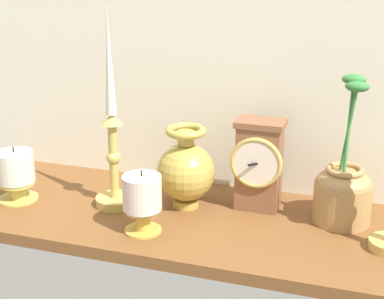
# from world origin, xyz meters

# --- Properties ---
(ground_plane) EXTENTS (1.00, 0.36, 0.02)m
(ground_plane) POSITION_xyz_m (0.00, 0.00, -0.01)
(ground_plane) COLOR brown
(back_wall) EXTENTS (1.20, 0.02, 0.65)m
(back_wall) POSITION_xyz_m (0.00, 0.18, 0.33)
(back_wall) COLOR silver
(back_wall) RESTS_ON ground_plane
(mantel_clock) EXTENTS (0.10, 0.09, 0.19)m
(mantel_clock) POSITION_xyz_m (0.11, 0.08, 0.10)
(mantel_clock) COLOR brown
(mantel_clock) RESTS_ON ground_plane
(candlestick_tall_left) EXTENTS (0.08, 0.08, 0.41)m
(candlestick_tall_left) POSITION_xyz_m (-0.17, -0.00, 0.14)
(candlestick_tall_left) COLOR tan
(candlestick_tall_left) RESTS_ON ground_plane
(brass_vase_bulbous) EXTENTS (0.12, 0.12, 0.17)m
(brass_vase_bulbous) POSITION_xyz_m (-0.03, 0.04, 0.08)
(brass_vase_bulbous) COLOR #B79D42
(brass_vase_bulbous) RESTS_ON ground_plane
(brass_vase_jar) EXTENTS (0.11, 0.11, 0.29)m
(brass_vase_jar) POSITION_xyz_m (0.28, 0.07, 0.06)
(brass_vase_jar) COLOR #AA814E
(brass_vase_jar) RESTS_ON ground_plane
(pillar_candle_front) EXTENTS (0.08, 0.08, 0.12)m
(pillar_candle_front) POSITION_xyz_m (-0.38, -0.04, 0.06)
(pillar_candle_front) COLOR #CAB552
(pillar_candle_front) RESTS_ON ground_plane
(pillar_candle_near_clock) EXTENTS (0.07, 0.07, 0.12)m
(pillar_candle_near_clock) POSITION_xyz_m (-0.07, -0.09, 0.07)
(pillar_candle_near_clock) COLOR gold
(pillar_candle_near_clock) RESTS_ON ground_plane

